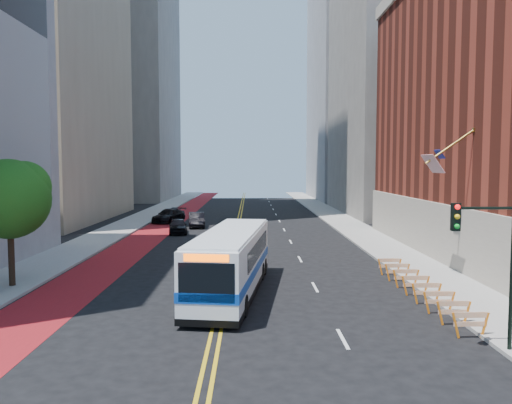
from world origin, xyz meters
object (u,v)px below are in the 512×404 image
object	(u,v)px
traffic_signal	(487,247)
transit_bus	(232,261)
street_tree	(11,196)
car_a	(178,226)
car_b	(196,220)
car_c	(169,216)

from	to	relation	value
traffic_signal	transit_bus	xyz separation A→B (m)	(-9.01, 8.26, -2.03)
transit_bus	traffic_signal	bearing A→B (deg)	-35.09
street_tree	car_a	distance (m)	22.55
car_b	transit_bus	bearing A→B (deg)	-88.14
car_b	car_c	distance (m)	5.71
car_a	transit_bus	bearing A→B (deg)	-84.01
car_a	car_c	xyz separation A→B (m)	(-2.37, 9.39, 0.05)
car_c	traffic_signal	bearing A→B (deg)	-48.03
traffic_signal	car_b	world-z (taller)	traffic_signal
street_tree	traffic_signal	bearing A→B (deg)	-24.82
street_tree	car_b	xyz separation A→B (m)	(6.89, 26.41, -4.14)
traffic_signal	car_c	xyz separation A→B (m)	(-17.40, 40.37, -2.95)
street_tree	car_c	size ratio (longest dim) A/B	1.26
transit_bus	car_a	size ratio (longest dim) A/B	2.84
transit_bus	car_a	bearing A→B (deg)	112.24
car_c	transit_bus	bearing A→B (deg)	-56.70
car_a	car_c	world-z (taller)	car_c
traffic_signal	car_c	distance (m)	44.06
car_a	traffic_signal	bearing A→B (deg)	-72.97
car_a	car_c	distance (m)	9.68
traffic_signal	car_c	bearing A→B (deg)	113.32
street_tree	transit_bus	xyz separation A→B (m)	(11.65, -1.30, -3.22)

